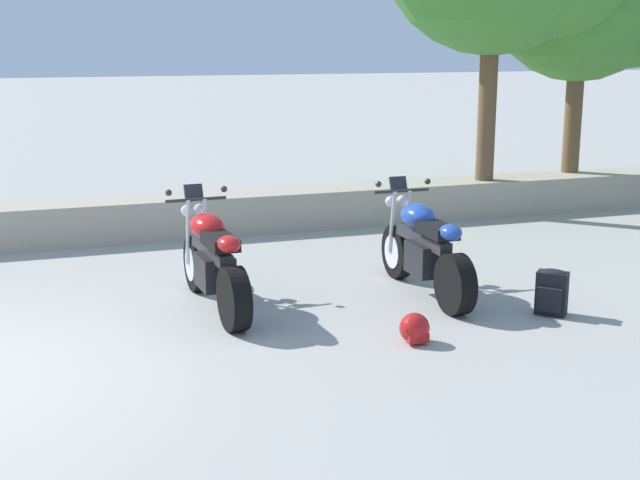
# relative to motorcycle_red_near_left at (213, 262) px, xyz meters

# --- Properties ---
(motorcycle_red_near_left) EXTENTS (0.67, 2.07, 1.18)m
(motorcycle_red_near_left) POSITION_rel_motorcycle_red_near_left_xyz_m (0.00, 0.00, 0.00)
(motorcycle_red_near_left) COLOR black
(motorcycle_red_near_left) RESTS_ON ground
(motorcycle_blue_centre) EXTENTS (0.67, 2.06, 1.18)m
(motorcycle_blue_centre) POSITION_rel_motorcycle_red_near_left_xyz_m (2.26, -0.22, 0.00)
(motorcycle_blue_centre) COLOR black
(motorcycle_blue_centre) RESTS_ON ground
(rider_backpack) EXTENTS (0.35, 0.35, 0.47)m
(rider_backpack) POSITION_rel_motorcycle_red_near_left_xyz_m (3.16, -1.29, -0.24)
(rider_backpack) COLOR black
(rider_backpack) RESTS_ON ground
(rider_helmet) EXTENTS (0.28, 0.28, 0.28)m
(rider_helmet) POSITION_rel_motorcycle_red_near_left_xyz_m (1.51, -1.62, -0.35)
(rider_helmet) COLOR #B21919
(rider_helmet) RESTS_ON ground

